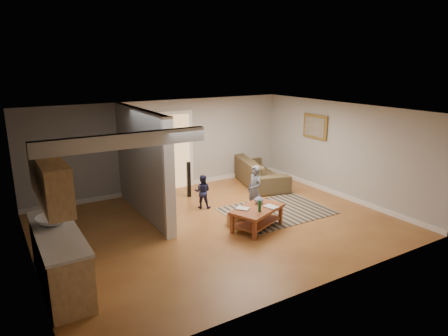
{
  "coord_description": "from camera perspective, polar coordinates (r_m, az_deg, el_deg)",
  "views": [
    {
      "loc": [
        -4.19,
        -7.08,
        3.5
      ],
      "look_at": [
        0.48,
        0.58,
        1.1
      ],
      "focal_mm": 32.0,
      "sensor_mm": 36.0,
      "label": 1
    }
  ],
  "objects": [
    {
      "name": "area_rug",
      "position": [
        9.79,
        7.57,
        -6.08
      ],
      "size": [
        2.48,
        1.83,
        0.01
      ],
      "primitive_type": "cube",
      "rotation": [
        0.0,
        0.0,
        -0.01
      ],
      "color": "black",
      "rests_on": "ground"
    },
    {
      "name": "coffee_table",
      "position": [
        8.67,
        4.78,
        -6.28
      ],
      "size": [
        1.37,
        1.09,
        0.71
      ],
      "rotation": [
        0.0,
        0.0,
        0.38
      ],
      "color": "brown",
      "rests_on": "ground"
    },
    {
      "name": "ground",
      "position": [
        8.94,
        -0.71,
        -8.07
      ],
      "size": [
        7.5,
        7.5,
        0.0
      ],
      "primitive_type": "plane",
      "color": "brown",
      "rests_on": "ground"
    },
    {
      "name": "speaker_right",
      "position": [
        10.63,
        -5.07,
        -1.63
      ],
      "size": [
        0.11,
        0.11,
        0.95
      ],
      "primitive_type": "cube",
      "rotation": [
        0.0,
        0.0,
        -0.19
      ],
      "color": "black",
      "rests_on": "ground"
    },
    {
      "name": "child",
      "position": [
        9.59,
        4.34,
        -6.49
      ],
      "size": [
        0.3,
        0.44,
        1.17
      ],
      "primitive_type": "imported",
      "rotation": [
        0.0,
        0.0,
        -1.53
      ],
      "color": "slate",
      "rests_on": "ground"
    },
    {
      "name": "speaker_left",
      "position": [
        8.68,
        -7.45,
        -5.68
      ],
      "size": [
        0.09,
        0.09,
        0.91
      ],
      "primitive_type": "cube",
      "rotation": [
        0.0,
        0.0,
        0.03
      ],
      "color": "black",
      "rests_on": "ground"
    },
    {
      "name": "toddler",
      "position": [
        9.94,
        -3.06,
        -5.67
      ],
      "size": [
        0.52,
        0.5,
        0.84
      ],
      "primitive_type": "imported",
      "rotation": [
        0.0,
        0.0,
        2.49
      ],
      "color": "#1B1C39",
      "rests_on": "ground"
    },
    {
      "name": "tv_console",
      "position": [
        10.31,
        -10.52,
        -1.4
      ],
      "size": [
        0.66,
        1.18,
        0.96
      ],
      "rotation": [
        0.0,
        0.0,
        0.22
      ],
      "color": "brown",
      "rests_on": "ground"
    },
    {
      "name": "room_shell",
      "position": [
        8.39,
        -8.51,
        0.7
      ],
      "size": [
        7.54,
        6.02,
        2.52
      ],
      "color": "#A6A39F",
      "rests_on": "ground"
    },
    {
      "name": "sofa",
      "position": [
        11.95,
        4.89,
        -2.13
      ],
      "size": [
        1.61,
        2.7,
        0.74
      ],
      "primitive_type": "imported",
      "rotation": [
        0.0,
        0.0,
        1.31
      ],
      "color": "#494124",
      "rests_on": "ground"
    },
    {
      "name": "toy_basket",
      "position": [
        8.9,
        1.69,
        -7.15
      ],
      "size": [
        0.41,
        0.41,
        0.37
      ],
      "color": "olive",
      "rests_on": "ground"
    }
  ]
}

